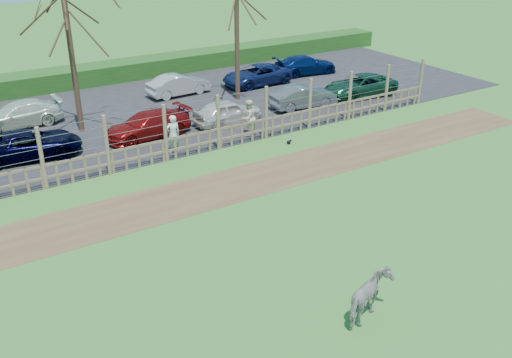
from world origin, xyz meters
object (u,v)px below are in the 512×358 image
crow (289,142)px  car_12 (257,75)px  visitor_a (173,134)px  car_6 (360,86)px  car_2 (29,144)px  car_9 (18,115)px  car_5 (303,97)px  tree_right (236,3)px  visitor_b (248,118)px  car_11 (179,85)px  car_3 (148,125)px  zebra (370,298)px  tree_mid (68,29)px  car_4 (228,112)px  car_13 (305,65)px

crow → car_12: 9.78m
visitor_a → car_6: visitor_a is taller
crow → car_2: size_ratio=0.06×
car_9 → car_5: bearing=68.3°
tree_right → visitor_a: bearing=-139.9°
visitor_b → car_9: (-8.85, 7.03, -0.26)m
car_9 → car_11: (8.86, 0.64, 0.00)m
visitor_a → car_6: bearing=-165.9°
tree_right → car_5: 6.05m
car_11 → car_3: bearing=138.9°
tree_right → car_9: size_ratio=1.78×
zebra → visitor_a: 12.92m
tree_mid → car_3: 5.46m
crow → car_9: bearing=138.1°
zebra → car_4: zebra is taller
tree_mid → car_11: (6.48, 2.87, -4.23)m
tree_mid → car_11: tree_mid is taller
visitor_b → car_6: bearing=175.3°
tree_mid → car_12: size_ratio=1.58×
car_2 → car_9: (0.43, 4.34, 0.00)m
tree_right → car_11: bearing=136.7°
car_5 → visitor_b: bearing=119.3°
zebra → visitor_a: (0.43, 12.91, 0.25)m
car_13 → zebra: bearing=154.7°
zebra → car_6: 19.86m
car_6 → car_5: bearing=-85.6°
zebra → car_4: (4.30, 14.98, -0.01)m
car_2 → visitor_b: bearing=-99.3°
car_11 → car_12: 4.95m
car_2 → car_6: size_ratio=1.00×
zebra → tree_mid: bearing=-17.4°
car_12 → car_2: bearing=-75.7°
car_11 → tree_right: bearing=-137.2°
crow → car_13: car_13 is taller
tree_mid → visitor_a: bearing=-62.0°
zebra → visitor_a: bearing=-26.3°
car_5 → car_6: size_ratio=0.84×
tree_mid → crow: bearing=-41.5°
tree_mid → crow: size_ratio=27.74×
visitor_a → car_12: size_ratio=0.40×
car_5 → tree_right: bearing=39.0°
zebra → visitor_b: size_ratio=0.89×
crow → car_5: 5.32m
tree_right → zebra: bearing=-110.4°
visitor_b → car_5: size_ratio=0.47×
car_4 → car_9: size_ratio=0.85×
visitor_b → car_13: size_ratio=0.42×
visitor_a → crow: 5.27m
tree_right → crow: size_ratio=29.88×
car_2 → car_3: size_ratio=1.04×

